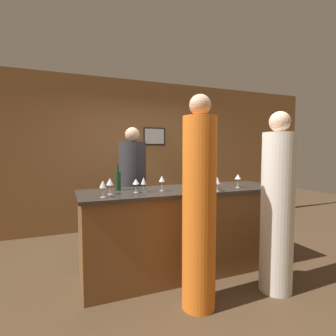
{
  "coord_description": "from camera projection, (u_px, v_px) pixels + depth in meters",
  "views": [
    {
      "loc": [
        -1.36,
        -2.84,
        1.49
      ],
      "look_at": [
        -0.17,
        0.1,
        1.27
      ],
      "focal_mm": 28.0,
      "sensor_mm": 36.0,
      "label": 1
    }
  ],
  "objects": [
    {
      "name": "ground_plane",
      "position": [
        184.0,
        270.0,
        3.24
      ],
      "size": [
        14.0,
        14.0,
        0.0
      ],
      "primitive_type": "plane",
      "color": "#4C3823"
    },
    {
      "name": "back_wall",
      "position": [
        138.0,
        154.0,
        5.07
      ],
      "size": [
        8.0,
        0.08,
        2.8
      ],
      "color": "olive",
      "rests_on": "ground_plane"
    },
    {
      "name": "bar_counter",
      "position": [
        184.0,
        230.0,
        3.21
      ],
      "size": [
        2.49,
        0.79,
        1.02
      ],
      "color": "brown",
      "rests_on": "ground_plane"
    },
    {
      "name": "bartender",
      "position": [
        133.0,
        195.0,
        3.77
      ],
      "size": [
        0.38,
        0.38,
        1.81
      ],
      "rotation": [
        0.0,
        0.0,
        3.14
      ],
      "color": "#2D2D33",
      "rests_on": "ground_plane"
    },
    {
      "name": "guest_0",
      "position": [
        199.0,
        209.0,
        2.42
      ],
      "size": [
        0.31,
        0.31,
        1.99
      ],
      "color": "orange",
      "rests_on": "ground_plane"
    },
    {
      "name": "guest_1",
      "position": [
        277.0,
        208.0,
        2.72
      ],
      "size": [
        0.33,
        0.33,
        1.88
      ],
      "color": "silver",
      "rests_on": "ground_plane"
    },
    {
      "name": "wine_bottle_0",
      "position": [
        118.0,
        180.0,
        3.05
      ],
      "size": [
        0.07,
        0.07,
        0.3
      ],
      "color": "#19381E",
      "rests_on": "bar_counter"
    },
    {
      "name": "wine_bottle_1",
      "position": [
        207.0,
        181.0,
        3.09
      ],
      "size": [
        0.08,
        0.08,
        0.29
      ],
      "color": "black",
      "rests_on": "bar_counter"
    },
    {
      "name": "wine_glass_0",
      "position": [
        136.0,
        182.0,
        2.87
      ],
      "size": [
        0.08,
        0.08,
        0.15
      ],
      "color": "silver",
      "rests_on": "bar_counter"
    },
    {
      "name": "wine_glass_1",
      "position": [
        238.0,
        177.0,
        3.26
      ],
      "size": [
        0.08,
        0.08,
        0.17
      ],
      "color": "silver",
      "rests_on": "bar_counter"
    },
    {
      "name": "wine_glass_2",
      "position": [
        217.0,
        181.0,
        2.96
      ],
      "size": [
        0.07,
        0.07,
        0.16
      ],
      "color": "silver",
      "rests_on": "bar_counter"
    },
    {
      "name": "wine_glass_3",
      "position": [
        144.0,
        181.0,
        2.89
      ],
      "size": [
        0.06,
        0.06,
        0.17
      ],
      "color": "silver",
      "rests_on": "bar_counter"
    },
    {
      "name": "wine_glass_4",
      "position": [
        103.0,
        185.0,
        2.58
      ],
      "size": [
        0.07,
        0.07,
        0.17
      ],
      "color": "silver",
      "rests_on": "bar_counter"
    },
    {
      "name": "wine_glass_5",
      "position": [
        162.0,
        179.0,
        3.0
      ],
      "size": [
        0.07,
        0.07,
        0.18
      ],
      "color": "silver",
      "rests_on": "bar_counter"
    },
    {
      "name": "wine_glass_6",
      "position": [
        110.0,
        182.0,
        2.76
      ],
      "size": [
        0.08,
        0.08,
        0.18
      ],
      "color": "silver",
      "rests_on": "bar_counter"
    }
  ]
}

